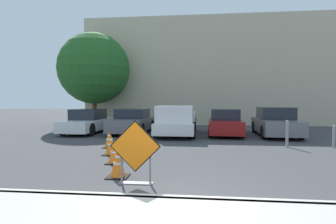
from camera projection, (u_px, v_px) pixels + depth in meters
ground_plane at (190, 135)px, 14.64m from camera, size 96.00×96.00×0.00m
curb_lip at (180, 201)px, 4.70m from camera, size 30.92×0.20×0.14m
road_closed_sign at (135, 151)px, 5.83m from camera, size 1.16×0.20×1.43m
traffic_cone_nearest at (118, 164)px, 6.40m from camera, size 0.51×0.51×0.68m
traffic_cone_second at (114, 152)px, 7.82m from camera, size 0.45×0.45×0.69m
traffic_cone_third at (111, 145)px, 9.08m from camera, size 0.51×0.51×0.73m
traffic_cone_fourth at (109, 140)px, 10.49m from camera, size 0.45×0.45×0.68m
parked_car_nearest at (88, 122)px, 15.45m from camera, size 1.90×4.38×1.41m
parked_car_second at (132, 122)px, 15.28m from camera, size 2.07×4.11×1.42m
pickup_truck at (177, 122)px, 14.31m from camera, size 2.14×5.07×1.63m
parked_car_third at (225, 123)px, 14.53m from camera, size 1.96×4.13×1.43m
parked_car_fourth at (275, 123)px, 14.06m from camera, size 2.09×4.26×1.54m
bollard_nearest at (287, 133)px, 10.59m from camera, size 0.12×0.12×1.10m
bollard_second at (334, 136)px, 10.41m from camera, size 0.12×0.12×0.92m
building_facade_backdrop at (224, 73)px, 22.52m from camera, size 22.82×5.00×8.55m
street_tree_behind_lot at (94, 69)px, 19.52m from camera, size 5.27×5.27×6.94m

